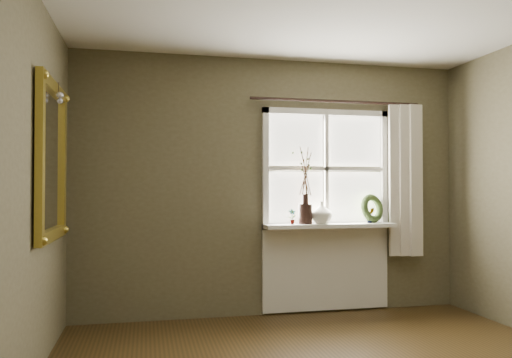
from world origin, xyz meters
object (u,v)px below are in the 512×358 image
object	(u,v)px
dark_jug	(305,214)
gilt_mirror	(52,160)
cream_vase	(322,213)
wreath	(372,211)

from	to	relation	value
dark_jug	gilt_mirror	xyz separation A→B (m)	(-2.25, -0.85, 0.47)
cream_vase	wreath	bearing A→B (deg)	4.02
gilt_mirror	wreath	bearing A→B (deg)	16.55
cream_vase	wreath	xyz separation A→B (m)	(0.57, 0.04, 0.00)
cream_vase	wreath	size ratio (longest dim) A/B	0.73
cream_vase	gilt_mirror	distance (m)	2.61
dark_jug	cream_vase	distance (m)	0.17
dark_jug	gilt_mirror	world-z (taller)	gilt_mirror
dark_jug	gilt_mirror	size ratio (longest dim) A/B	0.17
wreath	gilt_mirror	xyz separation A→B (m)	(-3.00, -0.89, 0.45)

